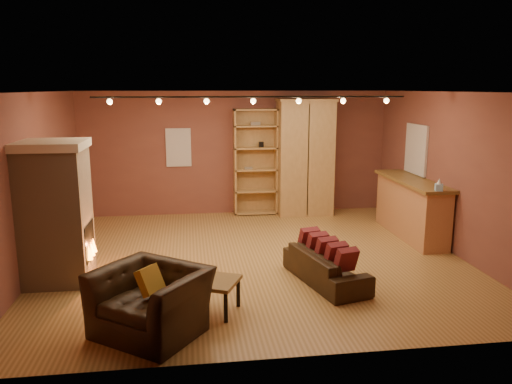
{
  "coord_description": "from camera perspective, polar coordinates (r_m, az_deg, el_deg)",
  "views": [
    {
      "loc": [
        -1.08,
        -8.08,
        2.86
      ],
      "look_at": [
        0.05,
        0.2,
        1.12
      ],
      "focal_mm": 35.0,
      "sensor_mm": 36.0,
      "label": 1
    }
  ],
  "objects": [
    {
      "name": "floor",
      "position": [
        8.64,
        -0.13,
        -7.55
      ],
      "size": [
        7.0,
        7.0,
        0.0
      ],
      "primitive_type": "plane",
      "color": "olive",
      "rests_on": "ground"
    },
    {
      "name": "ceiling",
      "position": [
        8.15,
        -0.14,
        11.37
      ],
      "size": [
        7.0,
        7.0,
        0.0
      ],
      "primitive_type": "plane",
      "rotation": [
        3.14,
        0.0,
        0.0
      ],
      "color": "brown",
      "rests_on": "back_wall"
    },
    {
      "name": "back_wall",
      "position": [
        11.47,
        -2.3,
        4.47
      ],
      "size": [
        7.0,
        0.02,
        2.8
      ],
      "primitive_type": "cube",
      "color": "brown",
      "rests_on": "floor"
    },
    {
      "name": "left_wall",
      "position": [
        8.56,
        -24.05,
        0.93
      ],
      "size": [
        0.02,
        6.5,
        2.8
      ],
      "primitive_type": "cube",
      "color": "brown",
      "rests_on": "floor"
    },
    {
      "name": "right_wall",
      "position": [
        9.4,
        21.54,
        2.03
      ],
      "size": [
        0.02,
        6.5,
        2.8
      ],
      "primitive_type": "cube",
      "color": "brown",
      "rests_on": "floor"
    },
    {
      "name": "fireplace",
      "position": [
        7.94,
        -21.85,
        -2.19
      ],
      "size": [
        1.01,
        0.98,
        2.12
      ],
      "color": "tan",
      "rests_on": "floor"
    },
    {
      "name": "back_window",
      "position": [
        11.38,
        -8.85,
        5.05
      ],
      "size": [
        0.56,
        0.04,
        0.86
      ],
      "primitive_type": "cube",
      "color": "silver",
      "rests_on": "back_wall"
    },
    {
      "name": "bookcase",
      "position": [
        11.42,
        -0.11,
        3.56
      ],
      "size": [
        0.99,
        0.38,
        2.41
      ],
      "color": "tan",
      "rests_on": "floor"
    },
    {
      "name": "armoire",
      "position": [
        11.4,
        5.6,
        3.97
      ],
      "size": [
        1.29,
        0.73,
        2.63
      ],
      "color": "tan",
      "rests_on": "floor"
    },
    {
      "name": "bar_counter",
      "position": [
        10.2,
        17.3,
        -1.69
      ],
      "size": [
        0.63,
        2.37,
        1.14
      ],
      "color": "tan",
      "rests_on": "floor"
    },
    {
      "name": "tissue_box",
      "position": [
        9.08,
        20.18,
        0.69
      ],
      "size": [
        0.16,
        0.16,
        0.23
      ],
      "rotation": [
        0.0,
        0.0,
        -0.3
      ],
      "color": "#94C6EC",
      "rests_on": "bar_counter"
    },
    {
      "name": "right_window",
      "position": [
        10.58,
        17.83,
        4.66
      ],
      "size": [
        0.05,
        0.9,
        1.0
      ],
      "primitive_type": "cube",
      "color": "silver",
      "rests_on": "right_wall"
    },
    {
      "name": "loveseat",
      "position": [
        7.58,
        7.97,
        -7.72
      ],
      "size": [
        0.87,
        1.7,
        0.71
      ],
      "rotation": [
        0.0,
        0.0,
        1.82
      ],
      "color": "black",
      "rests_on": "floor"
    },
    {
      "name": "armchair",
      "position": [
        6.1,
        -11.96,
        -10.98
      ],
      "size": [
        1.43,
        1.34,
        1.05
      ],
      "rotation": [
        0.0,
        0.0,
        -0.64
      ],
      "color": "black",
      "rests_on": "floor"
    },
    {
      "name": "coffee_table",
      "position": [
        6.57,
        -4.78,
        -10.49
      ],
      "size": [
        0.77,
        0.77,
        0.44
      ],
      "rotation": [
        0.0,
        0.0,
        -0.43
      ],
      "color": "brown",
      "rests_on": "floor"
    },
    {
      "name": "track_rail",
      "position": [
        8.35,
        -0.32,
        10.58
      ],
      "size": [
        5.2,
        0.09,
        0.13
      ],
      "color": "black",
      "rests_on": "ceiling"
    }
  ]
}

